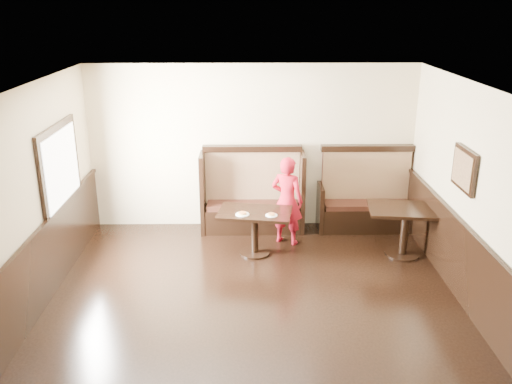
{
  "coord_description": "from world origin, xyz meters",
  "views": [
    {
      "loc": [
        -0.07,
        -5.41,
        3.74
      ],
      "look_at": [
        0.05,
        2.35,
        1.0
      ],
      "focal_mm": 38.0,
      "sensor_mm": 36.0,
      "label": 1
    }
  ],
  "objects_px": {
    "booth_neighbor": "(365,202)",
    "child": "(287,201)",
    "table_main": "(255,221)",
    "booth_main": "(252,200)",
    "table_neighbor": "(405,220)"
  },
  "relations": [
    {
      "from": "booth_neighbor",
      "to": "table_main",
      "type": "distance_m",
      "value": 2.17
    },
    {
      "from": "table_main",
      "to": "child",
      "type": "bearing_deg",
      "value": 46.78
    },
    {
      "from": "booth_neighbor",
      "to": "child",
      "type": "relative_size",
      "value": 1.13
    },
    {
      "from": "booth_main",
      "to": "table_neighbor",
      "type": "distance_m",
      "value": 2.57
    },
    {
      "from": "table_main",
      "to": "booth_neighbor",
      "type": "bearing_deg",
      "value": 36.31
    },
    {
      "from": "table_main",
      "to": "table_neighbor",
      "type": "relative_size",
      "value": 1.0
    },
    {
      "from": "table_main",
      "to": "table_neighbor",
      "type": "height_order",
      "value": "table_neighbor"
    },
    {
      "from": "table_neighbor",
      "to": "booth_neighbor",
      "type": "bearing_deg",
      "value": 115.67
    },
    {
      "from": "booth_main",
      "to": "booth_neighbor",
      "type": "xyz_separation_m",
      "value": [
        1.95,
        -0.0,
        -0.05
      ]
    },
    {
      "from": "booth_main",
      "to": "child",
      "type": "xyz_separation_m",
      "value": [
        0.55,
        -0.6,
        0.2
      ]
    },
    {
      "from": "booth_neighbor",
      "to": "child",
      "type": "bearing_deg",
      "value": -156.94
    },
    {
      "from": "booth_neighbor",
      "to": "table_main",
      "type": "xyz_separation_m",
      "value": [
        -1.92,
        -1.01,
        0.06
      ]
    },
    {
      "from": "booth_neighbor",
      "to": "child",
      "type": "height_order",
      "value": "child"
    },
    {
      "from": "booth_main",
      "to": "table_neighbor",
      "type": "height_order",
      "value": "booth_main"
    },
    {
      "from": "table_neighbor",
      "to": "child",
      "type": "height_order",
      "value": "child"
    }
  ]
}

